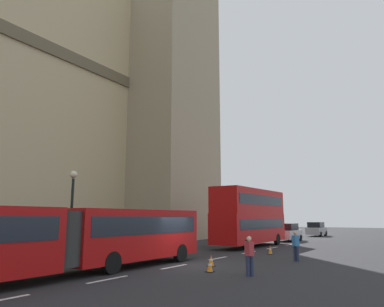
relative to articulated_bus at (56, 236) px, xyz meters
name	(u,v)px	position (x,y,z in m)	size (l,w,h in m)	color
ground_plane	(185,265)	(6.77, -1.99, -1.75)	(160.00, 160.00, 0.00)	#262628
lane_centre_marking	(198,262)	(8.05, -1.99, -1.74)	(34.40, 0.16, 0.01)	silver
articulated_bus	(56,236)	(0.00, 0.00, 0.00)	(18.19, 2.54, 2.90)	#B20F0F
double_decker_bus	(250,215)	(19.79, 0.00, 0.96)	(10.37, 2.54, 4.90)	#B20F0F
sedan_lead	(288,232)	(28.73, -0.31, -0.83)	(4.40, 1.86, 1.85)	#B7B7BC
sedan_trailing	(317,229)	(40.91, -0.12, -0.83)	(4.40, 1.86, 1.85)	gray
traffic_cone_west	(210,266)	(5.20, -4.45, -1.46)	(0.36, 0.36, 0.58)	black
traffic_cone_middle	(211,261)	(6.89, -3.54, -1.46)	(0.36, 0.36, 0.58)	black
traffic_cone_east	(270,250)	(14.52, -3.79, -1.46)	(0.36, 0.36, 0.58)	black
street_lamp	(72,208)	(4.31, 4.51, 1.31)	(0.44, 0.44, 5.27)	black
pedestrian_near_cones	(249,254)	(5.07, -6.53, -0.83)	(0.42, 0.47, 1.69)	#262D4C
pedestrian_by_kerb	(296,245)	(11.52, -6.54, -0.83)	(0.46, 0.36, 1.69)	#262D4C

